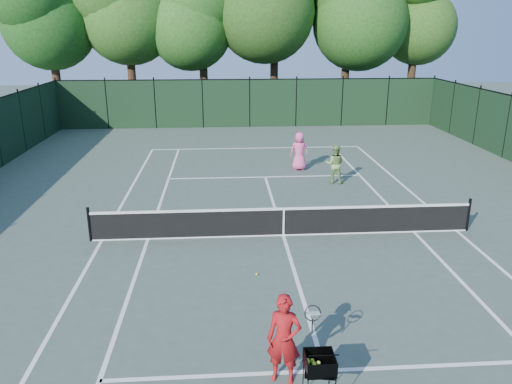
{
  "coord_description": "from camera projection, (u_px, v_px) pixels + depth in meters",
  "views": [
    {
      "loc": [
        -1.82,
        -14.05,
        6.03
      ],
      "look_at": [
        -0.77,
        1.0,
        1.1
      ],
      "focal_mm": 35.0,
      "sensor_mm": 36.0,
      "label": 1
    }
  ],
  "objects": [
    {
      "name": "loose_ball_midcourt",
      "position": [
        257.0,
        274.0,
        12.83
      ],
      "size": [
        0.07,
        0.07,
        0.07
      ],
      "primitive_type": "sphere",
      "color": "#CFE22E",
      "rests_on": "ground"
    },
    {
      "name": "sideline_singles_right",
      "position": [
        414.0,
        232.0,
        15.59
      ],
      "size": [
        0.1,
        23.77,
        0.01
      ],
      "primitive_type": "cube",
      "color": "white",
      "rests_on": "ground"
    },
    {
      "name": "service_line_near",
      "position": [
        325.0,
        371.0,
        9.25
      ],
      "size": [
        8.23,
        0.1,
        0.01
      ],
      "primitive_type": "cube",
      "color": "white",
      "rests_on": "ground"
    },
    {
      "name": "service_line_far",
      "position": [
        265.0,
        177.0,
        21.39
      ],
      "size": [
        8.23,
        0.1,
        0.01
      ],
      "primitive_type": "cube",
      "color": "white",
      "rests_on": "ground"
    },
    {
      "name": "sideline_doubles_left",
      "position": [
        102.0,
        240.0,
        14.96
      ],
      "size": [
        0.1,
        23.77,
        0.01
      ],
      "primitive_type": "cube",
      "color": "white",
      "rests_on": "ground"
    },
    {
      "name": "sideline_doubles_right",
      "position": [
        456.0,
        231.0,
        15.68
      ],
      "size": [
        0.1,
        23.77,
        0.01
      ],
      "primitive_type": "cube",
      "color": "white",
      "rests_on": "ground"
    },
    {
      "name": "sideline_singles_left",
      "position": [
        148.0,
        239.0,
        15.05
      ],
      "size": [
        0.1,
        23.77,
        0.01
      ],
      "primitive_type": "cube",
      "color": "white",
      "rests_on": "ground"
    },
    {
      "name": "coach",
      "position": [
        284.0,
        339.0,
        8.77
      ],
      "size": [
        1.04,
        0.57,
        1.69
      ],
      "rotation": [
        0.0,
        0.0,
        -0.3
      ],
      "color": "#A51216",
      "rests_on": "ground"
    },
    {
      "name": "tree_2",
      "position": [
        201.0,
        3.0,
        33.39
      ],
      "size": [
        6.0,
        6.0,
        12.4
      ],
      "color": "black",
      "rests_on": "ground"
    },
    {
      "name": "fence_far",
      "position": [
        250.0,
        104.0,
        31.92
      ],
      "size": [
        24.0,
        0.05,
        3.0
      ],
      "primitive_type": "cube",
      "color": "black",
      "rests_on": "ground"
    },
    {
      "name": "center_service_line",
      "position": [
        283.0,
        235.0,
        15.32
      ],
      "size": [
        0.1,
        12.8,
        0.01
      ],
      "primitive_type": "cube",
      "color": "white",
      "rests_on": "ground"
    },
    {
      "name": "ball_hopper",
      "position": [
        320.0,
        363.0,
        8.21
      ],
      "size": [
        0.57,
        0.57,
        0.95
      ],
      "rotation": [
        0.0,
        0.0,
        -0.17
      ],
      "color": "black",
      "rests_on": "ground"
    },
    {
      "name": "ground",
      "position": [
        283.0,
        236.0,
        15.32
      ],
      "size": [
        90.0,
        90.0,
        0.0
      ],
      "primitive_type": "plane",
      "color": "#435246",
      "rests_on": "ground"
    },
    {
      "name": "tree_5",
      "position": [
        418.0,
        4.0,
        34.67
      ],
      "size": [
        5.8,
        5.8,
        12.23
      ],
      "color": "black",
      "rests_on": "ground"
    },
    {
      "name": "tennis_net",
      "position": [
        284.0,
        221.0,
        15.17
      ],
      "size": [
        11.69,
        0.09,
        1.06
      ],
      "color": "black",
      "rests_on": "ground"
    },
    {
      "name": "player_green",
      "position": [
        335.0,
        164.0,
        20.35
      ],
      "size": [
        0.9,
        0.78,
        1.59
      ],
      "rotation": [
        0.0,
        0.0,
        2.89
      ],
      "color": "#7FA653",
      "rests_on": "ground"
    },
    {
      "name": "player_pink",
      "position": [
        299.0,
        151.0,
        22.25
      ],
      "size": [
        0.89,
        0.63,
        1.71
      ],
      "rotation": [
        0.0,
        0.0,
        3.03
      ],
      "color": "#E85190",
      "rests_on": "ground"
    },
    {
      "name": "baseline_far",
      "position": [
        256.0,
        148.0,
        26.59
      ],
      "size": [
        10.97,
        0.1,
        0.01
      ],
      "primitive_type": "cube",
      "color": "white",
      "rests_on": "ground"
    }
  ]
}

